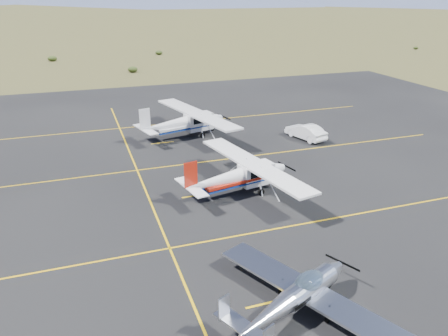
{
  "coord_description": "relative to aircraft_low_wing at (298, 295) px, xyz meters",
  "views": [
    {
      "loc": [
        -9.59,
        -16.98,
        12.32
      ],
      "look_at": [
        -1.09,
        7.68,
        1.6
      ],
      "focal_mm": 35.0,
      "sensor_mm": 36.0,
      "label": 1
    }
  ],
  "objects": [
    {
      "name": "sedan",
      "position": [
        11.31,
        19.89,
        -0.25
      ],
      "size": [
        2.43,
        4.25,
        1.33
      ],
      "primitive_type": "imported",
      "rotation": [
        0.0,
        0.0,
        3.41
      ],
      "color": "white",
      "rests_on": "apron"
    },
    {
      "name": "aircraft_low_wing",
      "position": [
        0.0,
        0.0,
        0.0
      ],
      "size": [
        6.72,
        8.63,
        1.93
      ],
      "rotation": [
        0.0,
        0.0,
        0.43
      ],
      "color": "silver",
      "rests_on": "apron"
    },
    {
      "name": "aircraft_cessna",
      "position": [
        1.81,
        11.46,
        0.33
      ],
      "size": [
        7.04,
        11.23,
        2.84
      ],
      "rotation": [
        0.0,
        0.0,
        0.2
      ],
      "color": "white",
      "rests_on": "apron"
    },
    {
      "name": "apron",
      "position": [
        2.1,
        11.44,
        -0.93
      ],
      "size": [
        72.0,
        72.0,
        0.02
      ],
      "primitive_type": "cube",
      "color": "black",
      "rests_on": "ground"
    },
    {
      "name": "ground",
      "position": [
        2.1,
        4.44,
        -0.93
      ],
      "size": [
        1600.0,
        1600.0,
        0.0
      ],
      "primitive_type": "plane",
      "color": "#383D1C",
      "rests_on": "ground"
    },
    {
      "name": "aircraft_plain",
      "position": [
        1.39,
        24.0,
        0.45
      ],
      "size": [
        8.04,
        12.24,
        3.1
      ],
      "rotation": [
        0.0,
        0.0,
        0.25
      ],
      "color": "silver",
      "rests_on": "apron"
    }
  ]
}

